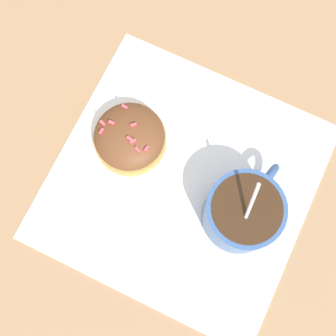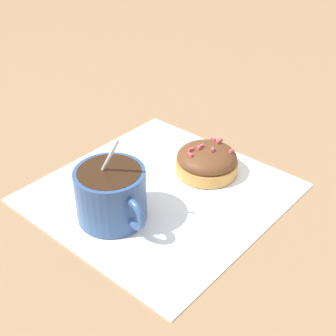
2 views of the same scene
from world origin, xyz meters
TOP-DOWN VIEW (x-y plane):
  - ground_plane at (0.00, 0.00)m, footprint 3.00×3.00m
  - paper_napkin at (0.00, 0.00)m, footprint 0.31×0.31m
  - coffee_cup at (0.08, -0.01)m, footprint 0.09×0.11m
  - frosted_pastry at (-0.08, 0.01)m, footprint 0.09×0.09m

SIDE VIEW (x-z plane):
  - ground_plane at x=0.00m, z-range 0.00..0.00m
  - paper_napkin at x=0.00m, z-range 0.00..0.00m
  - frosted_pastry at x=-0.08m, z-range 0.00..0.04m
  - coffee_cup at x=0.08m, z-range -0.02..0.10m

